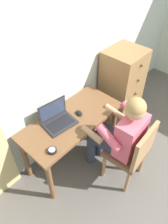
% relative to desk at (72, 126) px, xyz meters
% --- Properties ---
extents(wall_back, '(4.80, 0.05, 2.50)m').
position_rel_desk_xyz_m(wall_back, '(0.53, 0.35, 0.64)').
color(wall_back, silver).
rests_on(wall_back, ground_plane).
extents(desk, '(1.22, 0.55, 0.72)m').
position_rel_desk_xyz_m(desk, '(0.00, 0.00, 0.00)').
color(desk, brown).
rests_on(desk, ground_plane).
extents(dresser, '(0.51, 0.50, 1.11)m').
position_rel_desk_xyz_m(dresser, '(1.07, 0.05, -0.05)').
color(dresser, olive).
rests_on(dresser, ground_plane).
extents(chair, '(0.44, 0.42, 0.89)m').
position_rel_desk_xyz_m(chair, '(0.23, -0.68, -0.10)').
color(chair, brown).
rests_on(chair, ground_plane).
extents(person_seated, '(0.55, 0.60, 1.21)m').
position_rel_desk_xyz_m(person_seated, '(0.23, -0.50, 0.08)').
color(person_seated, '#33384C').
rests_on(person_seated, ground_plane).
extents(laptop, '(0.37, 0.29, 0.24)m').
position_rel_desk_xyz_m(laptop, '(-0.13, 0.08, 0.17)').
color(laptop, '#232326').
rests_on(laptop, desk).
extents(computer_mouse, '(0.08, 0.11, 0.03)m').
position_rel_desk_xyz_m(computer_mouse, '(0.12, -0.01, 0.13)').
color(computer_mouse, black).
rests_on(computer_mouse, desk).
extents(desk_clock, '(0.09, 0.09, 0.03)m').
position_rel_desk_xyz_m(desk_clock, '(-0.44, -0.18, 0.13)').
color(desk_clock, black).
rests_on(desk_clock, desk).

